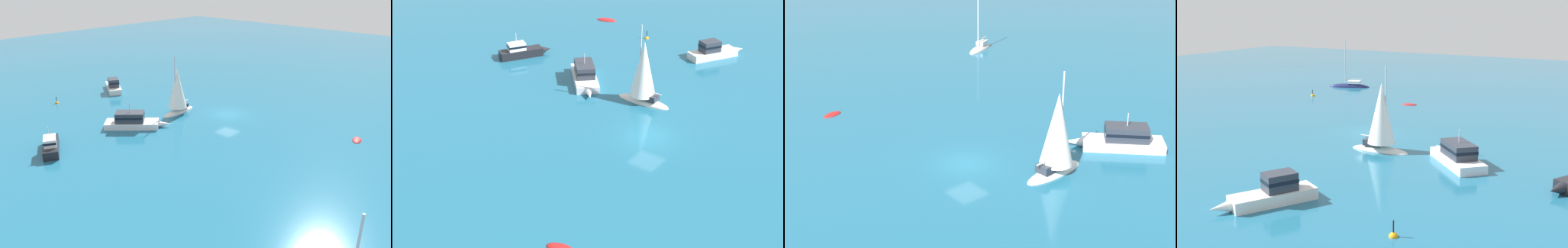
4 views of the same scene
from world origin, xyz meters
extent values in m
plane|color=#1E607F|center=(0.00, 0.00, 0.00)|extent=(160.00, 160.00, 0.00)
ellipsoid|color=#B21E1E|center=(-15.46, -3.31, 0.00)|extent=(1.43, 2.10, 0.37)
ellipsoid|color=silver|center=(5.26, 3.88, 0.00)|extent=(1.75, 5.43, 0.90)
cube|color=#2D333D|center=(5.29, 3.24, 0.72)|extent=(1.12, 1.66, 0.54)
cylinder|color=silver|center=(5.23, 4.41, 3.99)|extent=(0.13, 0.13, 7.07)
cylinder|color=silver|center=(5.29, 3.21, 1.25)|extent=(0.22, 2.42, 0.10)
cone|color=white|center=(5.25, 4.01, 3.40)|extent=(2.53, 2.53, 5.30)
cube|color=white|center=(5.62, 11.22, 0.36)|extent=(6.08, 6.03, 0.72)
cone|color=white|center=(2.86, 8.50, 0.36)|extent=(1.63, 1.62, 0.72)
cube|color=#2D333D|center=(5.76, 11.36, 1.31)|extent=(3.62, 3.60, 1.17)
cube|color=black|center=(5.76, 11.36, 1.37)|extent=(3.68, 3.66, 0.24)
cylinder|color=silver|center=(5.76, 11.36, 2.42)|extent=(0.08, 0.08, 1.05)
ellipsoid|color=#191E4C|center=(-23.97, -17.73, 0.00)|extent=(3.64, 6.44, 1.10)
cube|color=white|center=(-24.23, -17.03, 0.77)|extent=(1.70, 2.15, 0.44)
cylinder|color=silver|center=(-23.76, -18.32, 3.85)|extent=(0.13, 0.13, 6.61)
cylinder|color=silver|center=(-24.24, -17.00, 1.24)|extent=(1.05, 2.69, 0.10)
cube|color=silver|center=(19.59, 3.91, 0.40)|extent=(5.81, 4.29, 0.80)
cone|color=silver|center=(22.63, 2.28, 0.40)|extent=(1.61, 1.37, 0.80)
cube|color=#2D333D|center=(19.16, 4.14, 1.40)|extent=(2.52, 2.28, 1.21)
cube|color=black|center=(19.16, 4.14, 1.46)|extent=(2.57, 2.34, 0.24)
cone|color=black|center=(9.11, 19.61, 0.45)|extent=(1.49, 1.37, 0.91)
sphere|color=orange|center=(-14.57, -17.84, 0.00)|extent=(0.58, 0.58, 0.58)
cylinder|color=black|center=(-14.57, -17.84, 0.60)|extent=(0.08, 0.08, 0.61)
sphere|color=orange|center=(20.24, 13.07, 0.00)|extent=(0.53, 0.53, 0.53)
cylinder|color=black|center=(20.24, 13.07, 0.62)|extent=(0.08, 0.08, 0.71)
camera|label=1|loc=(-28.85, 36.83, 17.49)|focal=35.26mm
camera|label=2|loc=(-36.28, -21.61, 23.98)|focal=52.35mm
camera|label=3|loc=(30.50, -23.58, 18.97)|focal=53.00mm
camera|label=4|loc=(44.73, 25.77, 12.79)|focal=49.02mm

